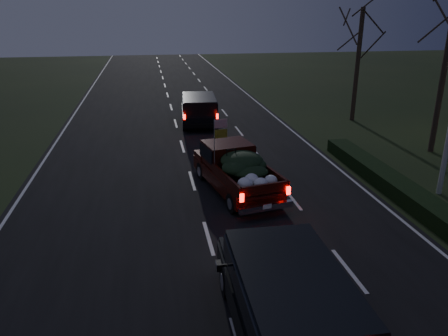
{
  "coord_description": "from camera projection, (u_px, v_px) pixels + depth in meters",
  "views": [
    {
      "loc": [
        -1.63,
        -12.19,
        6.87
      ],
      "look_at": [
        1.0,
        2.84,
        1.3
      ],
      "focal_mm": 35.0,
      "sensor_mm": 36.0,
      "label": 1
    }
  ],
  "objects": [
    {
      "name": "bare_tree_far",
      "position": [
        360.0,
        37.0,
        26.92
      ],
      "size": [
        3.6,
        3.6,
        7.0
      ],
      "color": "black",
      "rests_on": "ground"
    },
    {
      "name": "lead_suv",
      "position": [
        199.0,
        107.0,
        27.28
      ],
      "size": [
        2.46,
        5.18,
        1.45
      ],
      "rotation": [
        0.0,
        0.0,
        -0.07
      ],
      "color": "black",
      "rests_on": "ground"
    },
    {
      "name": "ground",
      "position": [
        208.0,
        238.0,
        13.9
      ],
      "size": [
        120.0,
        120.0,
        0.0
      ],
      "primitive_type": "plane",
      "color": "black",
      "rests_on": "ground"
    },
    {
      "name": "hedge_row",
      "position": [
        387.0,
        180.0,
        17.83
      ],
      "size": [
        1.0,
        10.0,
        0.6
      ],
      "primitive_type": "cube",
      "color": "black",
      "rests_on": "ground"
    },
    {
      "name": "rear_suv",
      "position": [
        289.0,
        299.0,
        9.13
      ],
      "size": [
        2.5,
        5.39,
        1.54
      ],
      "rotation": [
        0.0,
        0.0,
        -0.01
      ],
      "color": "black",
      "rests_on": "ground"
    },
    {
      "name": "road_asphalt",
      "position": [
        208.0,
        238.0,
        13.9
      ],
      "size": [
        14.0,
        120.0,
        0.02
      ],
      "primitive_type": "cube",
      "color": "black",
      "rests_on": "ground"
    },
    {
      "name": "pickup_truck",
      "position": [
        236.0,
        167.0,
        17.19
      ],
      "size": [
        2.86,
        5.36,
        2.67
      ],
      "rotation": [
        0.0,
        0.0,
        0.19
      ],
      "color": "#370D07",
      "rests_on": "ground"
    }
  ]
}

